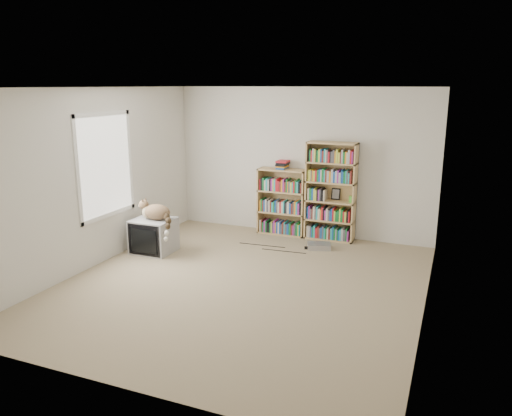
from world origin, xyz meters
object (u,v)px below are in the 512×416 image
at_px(bookcase_tall, 331,193).
at_px(dvd_player, 319,246).
at_px(cat, 158,215).
at_px(bookcase_short, 282,204).
at_px(crt_tv, 154,235).

bearing_deg(bookcase_tall, dvd_player, -92.38).
height_order(cat, bookcase_short, bookcase_short).
relative_size(crt_tv, bookcase_tall, 0.37).
xyz_separation_m(crt_tv, dvd_player, (2.34, 1.10, -0.22)).
bearing_deg(dvd_player, bookcase_tall, 69.46).
relative_size(cat, bookcase_tall, 0.41).
bearing_deg(bookcase_short, bookcase_tall, -0.13).
bearing_deg(dvd_player, cat, -171.23).
xyz_separation_m(crt_tv, cat, (0.11, -0.03, 0.35)).
bearing_deg(bookcase_short, cat, -129.45).
distance_m(crt_tv, bookcase_tall, 2.94).
distance_m(crt_tv, dvd_player, 2.60).
height_order(crt_tv, bookcase_short, bookcase_short).
xyz_separation_m(crt_tv, bookcase_short, (1.52, 1.68, 0.26)).
height_order(crt_tv, bookcase_tall, bookcase_tall).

